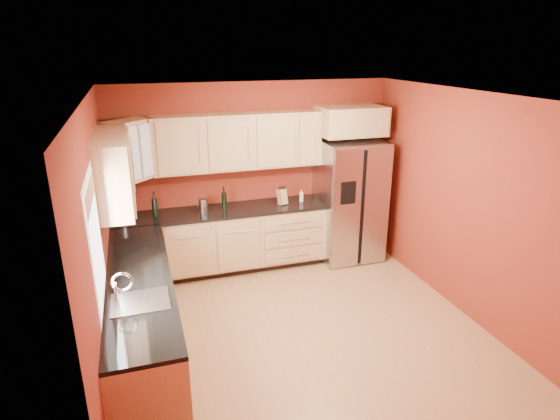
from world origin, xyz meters
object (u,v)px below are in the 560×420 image
refrigerator (349,200)px  knife_block (282,197)px  canister_left (121,214)px  wine_bottle_a (155,204)px  soap_dispenser (301,196)px

refrigerator → knife_block: size_ratio=8.09×
refrigerator → knife_block: 1.04m
canister_left → wine_bottle_a: (0.42, 0.09, 0.06)m
knife_block → canister_left: bearing=160.8°
knife_block → soap_dispenser: bearing=-15.1°
wine_bottle_a → soap_dispenser: (2.05, 0.00, -0.08)m
refrigerator → canister_left: size_ratio=8.62×
refrigerator → soap_dispenser: refrigerator is taller
knife_block → soap_dispenser: size_ratio=1.31×
canister_left → knife_block: (2.17, 0.06, 0.01)m
refrigerator → soap_dispenser: size_ratio=10.57×
soap_dispenser → wine_bottle_a: bearing=-179.9°
canister_left → soap_dispenser: bearing=2.2°
refrigerator → knife_block: (-1.03, 0.05, 0.14)m
wine_bottle_a → refrigerator: bearing=-1.7°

